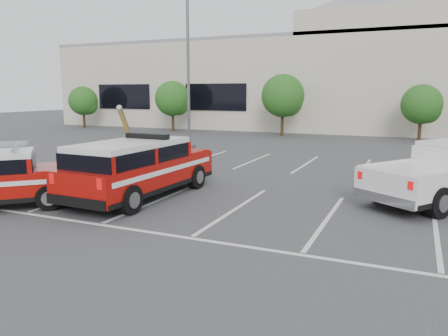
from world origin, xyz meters
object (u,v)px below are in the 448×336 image
(tree_mid_right, at_px, (423,106))
(tree_left, at_px, (174,100))
(tree_far_left, at_px, (84,102))
(tree_mid_left, at_px, (284,97))
(light_pole_left, at_px, (188,63))
(convention_building, at_px, (366,78))
(utility_rig, at_px, (122,160))
(fire_chief_suv, at_px, (139,172))

(tree_mid_right, bearing_deg, tree_left, 180.00)
(tree_far_left, distance_m, tree_mid_left, 20.01)
(tree_far_left, bearing_deg, light_pole_left, -30.71)
(convention_building, distance_m, tree_far_left, 27.03)
(tree_far_left, relative_size, tree_mid_right, 1.00)
(tree_far_left, distance_m, tree_left, 10.00)
(convention_building, bearing_deg, tree_mid_right, -63.43)
(tree_mid_left, height_order, light_pole_left, light_pole_left)
(utility_rig, bearing_deg, tree_left, 89.21)
(convention_building, xyz_separation_m, tree_far_left, (-25.09, -9.82, -2.22))
(fire_chief_suv, xyz_separation_m, utility_rig, (-3.15, 3.27, -0.26))
(tree_left, distance_m, tree_mid_left, 10.00)
(tree_mid_left, xyz_separation_m, fire_chief_suv, (1.45, -21.92, -2.19))
(tree_mid_left, distance_m, utility_rig, 18.89)
(tree_mid_right, bearing_deg, tree_far_left, 180.00)
(light_pole_left, bearing_deg, fire_chief_suv, -69.07)
(tree_far_left, bearing_deg, convention_building, 21.37)
(tree_mid_left, bearing_deg, tree_left, -180.00)
(convention_building, distance_m, tree_mid_left, 11.19)
(tree_mid_left, bearing_deg, tree_far_left, -180.00)
(tree_far_left, xyz_separation_m, tree_left, (10.00, 0.00, 0.27))
(tree_left, distance_m, utility_rig, 20.53)
(tree_mid_right, relative_size, fire_chief_suv, 0.67)
(tree_left, distance_m, fire_chief_suv, 24.81)
(fire_chief_suv, bearing_deg, convention_building, 85.86)
(fire_chief_suv, relative_size, utility_rig, 1.45)
(tree_left, relative_size, light_pole_left, 0.43)
(convention_building, relative_size, tree_mid_right, 15.04)
(light_pole_left, bearing_deg, tree_far_left, 149.29)
(tree_far_left, relative_size, tree_left, 0.90)
(tree_far_left, relative_size, tree_mid_left, 0.82)
(tree_far_left, xyz_separation_m, tree_mid_left, (20.00, 0.00, 0.54))
(tree_far_left, bearing_deg, tree_left, 0.00)
(tree_mid_right, relative_size, light_pole_left, 0.39)
(tree_far_left, height_order, utility_rig, tree_far_left)
(fire_chief_suv, bearing_deg, light_pole_left, 113.32)
(utility_rig, bearing_deg, tree_mid_right, 33.12)
(convention_building, relative_size, utility_rig, 14.51)
(tree_mid_left, distance_m, tree_mid_right, 10.01)
(fire_chief_suv, distance_m, utility_rig, 4.55)
(tree_left, height_order, tree_mid_left, tree_mid_left)
(tree_far_left, xyz_separation_m, tree_mid_right, (30.00, 0.00, 0.00))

